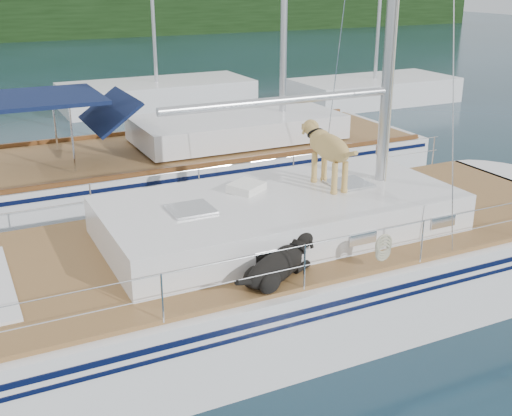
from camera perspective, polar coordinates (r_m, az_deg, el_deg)
ground at (r=9.83m, az=-2.13°, el=-9.60°), size 120.00×120.00×0.00m
main_sailboat at (r=9.54m, az=-1.62°, el=-5.95°), size 12.00×3.83×14.01m
neighbor_sailboat at (r=15.06m, az=-5.39°, el=3.71°), size 11.00×3.50×13.30m
bg_boat_center at (r=25.33m, az=-8.78°, el=9.93°), size 7.20×3.00×11.65m
bg_boat_east at (r=26.28m, az=10.46°, el=10.22°), size 6.40×3.00×11.65m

